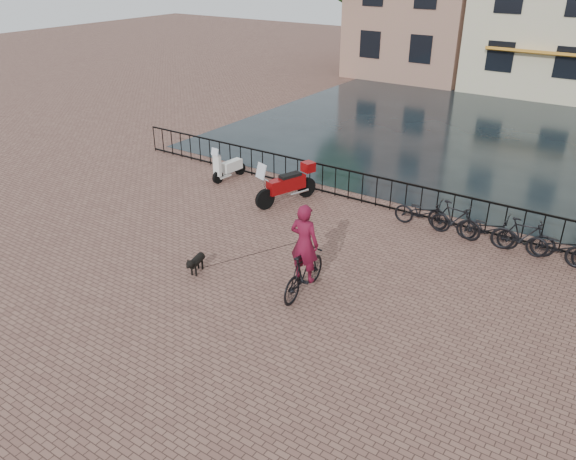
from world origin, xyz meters
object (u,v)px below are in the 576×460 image
Objects in this scene: dog at (197,263)px; cyclist at (304,255)px; scooter at (229,161)px; motorcycle at (286,180)px.

cyclist is at bearing -0.58° from dog.
cyclist is 1.84× the size of scooter.
scooter is (-2.90, 0.62, -0.12)m from motorcycle.
cyclist reaches higher than motorcycle.
scooter is (-6.29, 4.83, -0.36)m from cyclist.
motorcycle is (-3.38, 4.21, -0.24)m from cyclist.
dog is (-2.77, -0.71, -0.76)m from cyclist.
motorcycle is 1.54× the size of scooter.
motorcycle is 2.97m from scooter.
cyclist is 7.93m from scooter.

